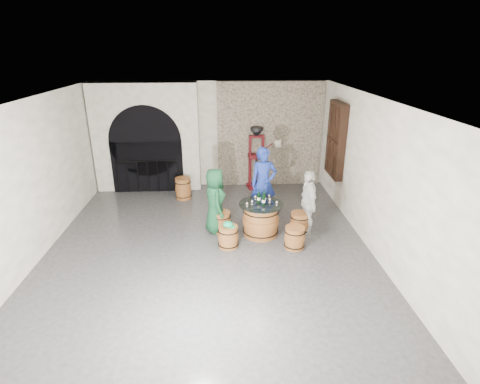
{
  "coord_description": "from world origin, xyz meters",
  "views": [
    {
      "loc": [
        0.32,
        -7.29,
        4.16
      ],
      "look_at": [
        0.72,
        0.61,
        1.05
      ],
      "focal_mm": 28.0,
      "sensor_mm": 36.0,
      "label": 1
    }
  ],
  "objects_px": {
    "barrel_stool_far": "(263,209)",
    "person_blue": "(264,183)",
    "barrel_stool_left": "(221,222)",
    "side_barrel": "(183,188)",
    "barrel_table": "(261,220)",
    "barrel_stool_right": "(300,223)",
    "corking_press": "(256,153)",
    "barrel_stool_near_left": "(228,237)",
    "wine_bottle_center": "(264,200)",
    "person_green": "(215,201)",
    "wine_bottle_right": "(264,197)",
    "wine_bottle_left": "(259,197)",
    "person_white": "(308,202)",
    "barrel_stool_near_right": "(295,238)"
  },
  "relations": [
    {
      "from": "person_white",
      "to": "wine_bottle_center",
      "type": "bearing_deg",
      "value": -84.61
    },
    {
      "from": "barrel_table",
      "to": "barrel_stool_far",
      "type": "bearing_deg",
      "value": 80.73
    },
    {
      "from": "barrel_stool_left",
      "to": "barrel_stool_right",
      "type": "xyz_separation_m",
      "value": [
        1.85,
        -0.13,
        0.0
      ]
    },
    {
      "from": "barrel_stool_near_left",
      "to": "person_blue",
      "type": "xyz_separation_m",
      "value": [
        0.93,
        1.52,
        0.67
      ]
    },
    {
      "from": "barrel_stool_right",
      "to": "wine_bottle_right",
      "type": "height_order",
      "value": "wine_bottle_right"
    },
    {
      "from": "barrel_stool_far",
      "to": "wine_bottle_right",
      "type": "distance_m",
      "value": 1.09
    },
    {
      "from": "wine_bottle_left",
      "to": "barrel_stool_right",
      "type": "bearing_deg",
      "value": 0.3
    },
    {
      "from": "barrel_stool_left",
      "to": "person_blue",
      "type": "xyz_separation_m",
      "value": [
        1.07,
        0.78,
        0.67
      ]
    },
    {
      "from": "barrel_table",
      "to": "barrel_stool_near_left",
      "type": "xyz_separation_m",
      "value": [
        -0.77,
        -0.53,
        -0.14
      ]
    },
    {
      "from": "wine_bottle_left",
      "to": "wine_bottle_right",
      "type": "height_order",
      "value": "same"
    },
    {
      "from": "barrel_stool_left",
      "to": "person_green",
      "type": "relative_size",
      "value": 0.32
    },
    {
      "from": "barrel_stool_near_right",
      "to": "person_blue",
      "type": "distance_m",
      "value": 1.84
    },
    {
      "from": "barrel_stool_far",
      "to": "corking_press",
      "type": "distance_m",
      "value": 2.38
    },
    {
      "from": "barrel_stool_left",
      "to": "barrel_table",
      "type": "bearing_deg",
      "value": -13.02
    },
    {
      "from": "barrel_stool_right",
      "to": "person_green",
      "type": "bearing_deg",
      "value": 175.3
    },
    {
      "from": "corking_press",
      "to": "side_barrel",
      "type": "bearing_deg",
      "value": -170.47
    },
    {
      "from": "wine_bottle_right",
      "to": "corking_press",
      "type": "relative_size",
      "value": 0.17
    },
    {
      "from": "barrel_stool_left",
      "to": "corking_press",
      "type": "xyz_separation_m",
      "value": [
        1.09,
        2.93,
        0.86
      ]
    },
    {
      "from": "barrel_stool_near_left",
      "to": "corking_press",
      "type": "distance_m",
      "value": 3.89
    },
    {
      "from": "barrel_stool_far",
      "to": "person_blue",
      "type": "relative_size",
      "value": 0.27
    },
    {
      "from": "barrel_stool_near_right",
      "to": "barrel_stool_near_left",
      "type": "distance_m",
      "value": 1.45
    },
    {
      "from": "barrel_table",
      "to": "person_blue",
      "type": "height_order",
      "value": "person_blue"
    },
    {
      "from": "barrel_stool_left",
      "to": "barrel_stool_near_left",
      "type": "relative_size",
      "value": 1.0
    },
    {
      "from": "barrel_table",
      "to": "corking_press",
      "type": "xyz_separation_m",
      "value": [
        0.17,
        3.14,
        0.71
      ]
    },
    {
      "from": "wine_bottle_center",
      "to": "person_white",
      "type": "bearing_deg",
      "value": 9.24
    },
    {
      "from": "barrel_stool_left",
      "to": "side_barrel",
      "type": "bearing_deg",
      "value": 117.18
    },
    {
      "from": "barrel_stool_near_right",
      "to": "person_white",
      "type": "distance_m",
      "value": 1.0
    },
    {
      "from": "wine_bottle_center",
      "to": "barrel_stool_near_left",
      "type": "bearing_deg",
      "value": -150.72
    },
    {
      "from": "barrel_table",
      "to": "side_barrel",
      "type": "distance_m",
      "value": 3.08
    },
    {
      "from": "person_blue",
      "to": "person_green",
      "type": "bearing_deg",
      "value": -158.85
    },
    {
      "from": "barrel_table",
      "to": "barrel_stool_right",
      "type": "height_order",
      "value": "barrel_table"
    },
    {
      "from": "barrel_stool_near_left",
      "to": "person_white",
      "type": "height_order",
      "value": "person_white"
    },
    {
      "from": "person_white",
      "to": "wine_bottle_left",
      "type": "xyz_separation_m",
      "value": [
        -1.15,
        -0.02,
        0.15
      ]
    },
    {
      "from": "side_barrel",
      "to": "wine_bottle_center",
      "type": "bearing_deg",
      "value": -49.68
    },
    {
      "from": "person_blue",
      "to": "corking_press",
      "type": "height_order",
      "value": "corking_press"
    },
    {
      "from": "person_white",
      "to": "wine_bottle_left",
      "type": "height_order",
      "value": "person_white"
    },
    {
      "from": "wine_bottle_left",
      "to": "barrel_table",
      "type": "bearing_deg",
      "value": -56.37
    },
    {
      "from": "barrel_stool_near_left",
      "to": "wine_bottle_right",
      "type": "relative_size",
      "value": 1.54
    },
    {
      "from": "person_green",
      "to": "wine_bottle_center",
      "type": "distance_m",
      "value": 1.15
    },
    {
      "from": "barrel_stool_right",
      "to": "person_white",
      "type": "height_order",
      "value": "person_white"
    },
    {
      "from": "barrel_stool_near_right",
      "to": "corking_press",
      "type": "height_order",
      "value": "corking_press"
    },
    {
      "from": "person_white",
      "to": "side_barrel",
      "type": "relative_size",
      "value": 2.43
    },
    {
      "from": "person_green",
      "to": "person_white",
      "type": "distance_m",
      "value": 2.16
    },
    {
      "from": "wine_bottle_left",
      "to": "person_white",
      "type": "bearing_deg",
      "value": 0.97
    },
    {
      "from": "wine_bottle_center",
      "to": "side_barrel",
      "type": "relative_size",
      "value": 0.52
    },
    {
      "from": "barrel_stool_right",
      "to": "corking_press",
      "type": "bearing_deg",
      "value": 103.93
    },
    {
      "from": "barrel_table",
      "to": "person_blue",
      "type": "distance_m",
      "value": 1.13
    },
    {
      "from": "person_white",
      "to": "wine_bottle_center",
      "type": "height_order",
      "value": "person_white"
    },
    {
      "from": "barrel_stool_far",
      "to": "side_barrel",
      "type": "relative_size",
      "value": 0.8
    },
    {
      "from": "barrel_stool_left",
      "to": "corking_press",
      "type": "height_order",
      "value": "corking_press"
    }
  ]
}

